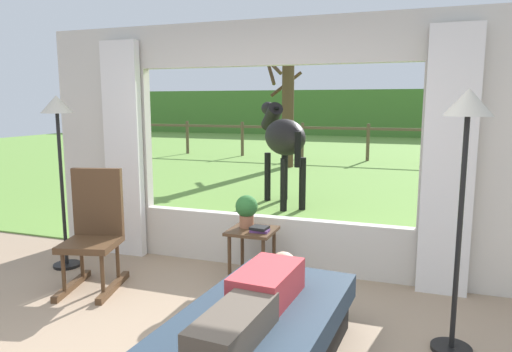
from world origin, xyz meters
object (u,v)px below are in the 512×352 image
object	(u,v)px
reclining_person	(257,296)
potted_plant	(247,209)
floor_lamp_right	(466,142)
rocking_chair	(94,230)
horse	(283,138)
book_stack	(260,229)
pasture_tree	(286,106)
recliner_sofa	(260,337)
side_table	(252,239)
floor_lamp_left	(58,130)

from	to	relation	value
reclining_person	potted_plant	xyz separation A→B (m)	(-0.65, 1.53, 0.18)
floor_lamp_right	rocking_chair	bearing A→B (deg)	177.17
horse	book_stack	bearing A→B (deg)	-113.12
potted_plant	floor_lamp_right	bearing A→B (deg)	-23.94
horse	pasture_tree	distance (m)	4.68
reclining_person	floor_lamp_right	bearing A→B (deg)	34.64
reclining_person	book_stack	distance (m)	1.49
reclining_person	pasture_tree	distance (m)	9.73
recliner_sofa	side_table	xyz separation A→B (m)	(-0.57, 1.42, 0.21)
rocking_chair	pasture_tree	xyz separation A→B (m)	(-0.52, 8.48, 1.10)
reclining_person	potted_plant	size ratio (longest dim) A/B	4.49
recliner_sofa	horse	size ratio (longest dim) A/B	1.02
side_table	pasture_tree	world-z (taller)	pasture_tree
recliner_sofa	side_table	distance (m)	1.55
reclining_person	side_table	bearing A→B (deg)	115.16
side_table	pasture_tree	bearing A→B (deg)	103.46
reclining_person	floor_lamp_left	size ratio (longest dim) A/B	0.79
side_table	horse	distance (m)	3.53
rocking_chair	book_stack	xyz separation A→B (m)	(1.46, 0.55, 0.00)
floor_lamp_left	reclining_person	bearing A→B (deg)	-24.80
potted_plant	pasture_tree	world-z (taller)	pasture_tree
potted_plant	floor_lamp_left	distance (m)	2.10
side_table	floor_lamp_right	world-z (taller)	floor_lamp_right
rocking_chair	potted_plant	size ratio (longest dim) A/B	3.50
side_table	floor_lamp_right	xyz separation A→B (m)	(1.77, -0.76, 1.05)
rocking_chair	pasture_tree	distance (m)	8.57
horse	potted_plant	bearing A→B (deg)	-115.60
potted_plant	pasture_tree	distance (m)	8.08
potted_plant	floor_lamp_right	size ratio (longest dim) A/B	0.18
rocking_chair	floor_lamp_right	world-z (taller)	floor_lamp_right
horse	side_table	bearing A→B (deg)	-114.46
reclining_person	rocking_chair	distance (m)	2.12
reclining_person	horse	xyz separation A→B (m)	(-1.25, 4.86, 0.63)
book_stack	floor_lamp_left	size ratio (longest dim) A/B	0.10
side_table	potted_plant	size ratio (longest dim) A/B	1.63
rocking_chair	recliner_sofa	bearing A→B (deg)	-37.45
potted_plant	floor_lamp_right	world-z (taller)	floor_lamp_right
horse	reclining_person	bearing A→B (deg)	-111.39
floor_lamp_left	pasture_tree	xyz separation A→B (m)	(0.12, 8.16, 0.19)
rocking_chair	side_table	xyz separation A→B (m)	(1.36, 0.61, -0.12)
recliner_sofa	reclining_person	xyz separation A→B (m)	(0.00, -0.05, 0.30)
recliner_sofa	potted_plant	world-z (taller)	potted_plant
reclining_person	recliner_sofa	bearing A→B (deg)	94.05
potted_plant	floor_lamp_right	distance (m)	2.17
potted_plant	horse	world-z (taller)	horse
pasture_tree	floor_lamp_right	bearing A→B (deg)	-67.05
book_stack	pasture_tree	world-z (taller)	pasture_tree
rocking_chair	potted_plant	bearing A→B (deg)	12.95
floor_lamp_right	floor_lamp_left	bearing A→B (deg)	172.77
pasture_tree	floor_lamp_left	bearing A→B (deg)	-90.87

